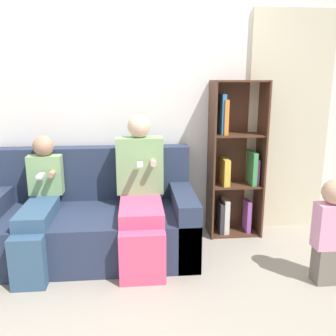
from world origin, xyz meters
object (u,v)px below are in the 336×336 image
adult_seated (141,188)px  couch (92,221)px  child_seated (39,203)px  toddler_standing (330,230)px  bookshelf (234,166)px

adult_seated → couch: bearing=166.5°
adult_seated → child_seated: (-0.85, -0.05, -0.09)m
couch → adult_seated: (0.44, -0.11, 0.33)m
adult_seated → child_seated: adult_seated is taller
couch → child_seated: 0.49m
toddler_standing → adult_seated: bearing=157.6°
child_seated → toddler_standing: 2.32m
adult_seated → child_seated: bearing=-176.7°
child_seated → adult_seated: bearing=3.3°
couch → toddler_standing: 1.98m
child_seated → toddler_standing: (2.26, -0.53, -0.10)m
adult_seated → bookshelf: size_ratio=0.81×
couch → child_seated: size_ratio=1.73×
adult_seated → bookshelf: (0.93, 0.42, 0.08)m
adult_seated → toddler_standing: adult_seated is taller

